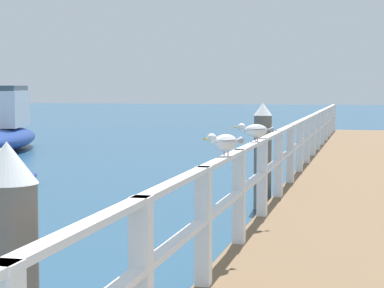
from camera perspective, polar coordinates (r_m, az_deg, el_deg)
The scene contains 6 objects.
pier_deck at distance 13.62m, azimuth 13.42°, elevation -3.04°, with size 2.52×27.18×0.37m, color brown.
pier_railing at distance 13.60m, azimuth 8.51°, elevation 0.33°, with size 0.12×25.70×0.95m.
dock_piling_far at distance 11.52m, azimuth 5.60°, elevation -0.94°, with size 0.29×0.29×1.70m.
seagull_foreground at distance 6.53m, azimuth 2.60°, elevation 0.20°, with size 0.29×0.43×0.21m.
seagull_background at distance 8.30m, azimuth 5.02°, elevation 1.11°, with size 0.43×0.28×0.21m.
boat_3 at distance 22.98m, azimuth -14.88°, elevation 1.17°, with size 3.36×6.03×1.99m.
Camera 1 is at (0.09, 0.09, 1.95)m, focal length 67.51 mm.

